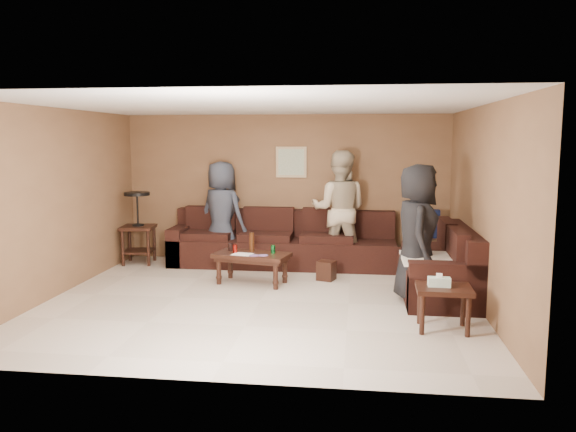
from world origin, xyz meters
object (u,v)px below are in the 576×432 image
object	(u,v)px
end_table_left	(138,226)
waste_bin	(326,271)
person_left	(222,213)
person_middle	(339,209)
person_right	(417,233)
coffee_table	(252,258)
side_table_right	(443,293)
sectional_sofa	(330,254)

from	to	relation	value
end_table_left	waste_bin	bearing A→B (deg)	-13.03
person_left	person_middle	distance (m)	1.94
person_middle	person_right	world-z (taller)	person_middle
coffee_table	person_right	size ratio (longest dim) A/B	0.65
person_middle	waste_bin	bearing A→B (deg)	84.97
end_table_left	side_table_right	xyz separation A→B (m)	(4.60, -2.81, -0.21)
sectional_sofa	coffee_table	distance (m)	1.28
waste_bin	person_right	bearing A→B (deg)	-37.28
coffee_table	sectional_sofa	bearing A→B (deg)	31.48
sectional_sofa	person_left	xyz separation A→B (m)	(-1.82, 0.51, 0.54)
coffee_table	person_middle	size ratio (longest dim) A/B	0.61
waste_bin	end_table_left	bearing A→B (deg)	166.97
sectional_sofa	side_table_right	world-z (taller)	sectional_sofa
person_right	side_table_right	bearing A→B (deg)	-170.09
waste_bin	person_middle	world-z (taller)	person_middle
person_right	coffee_table	bearing A→B (deg)	76.66
end_table_left	person_middle	size ratio (longest dim) A/B	0.63
sectional_sofa	waste_bin	size ratio (longest dim) A/B	16.31
sectional_sofa	person_left	size ratio (longest dim) A/B	2.69
person_middle	person_right	size ratio (longest dim) A/B	1.08
waste_bin	person_left	bearing A→B (deg)	154.77
person_left	person_right	bearing A→B (deg)	174.15
coffee_table	waste_bin	world-z (taller)	coffee_table
side_table_right	person_left	distance (m)	4.34
coffee_table	side_table_right	size ratio (longest dim) A/B	1.82
coffee_table	person_middle	distance (m)	1.82
person_left	side_table_right	bearing A→B (deg)	162.19
end_table_left	sectional_sofa	bearing A→B (deg)	-7.28
person_left	person_right	world-z (taller)	person_right
person_left	waste_bin	bearing A→B (deg)	179.39
end_table_left	person_left	world-z (taller)	person_left
sectional_sofa	side_table_right	bearing A→B (deg)	-60.37
side_table_right	person_middle	distance (m)	3.24
side_table_right	person_middle	bearing A→B (deg)	112.85
side_table_right	waste_bin	world-z (taller)	side_table_right
end_table_left	side_table_right	world-z (taller)	end_table_left
end_table_left	waste_bin	distance (m)	3.33
end_table_left	person_middle	distance (m)	3.38
person_right	person_middle	bearing A→B (deg)	31.52
person_left	person_middle	size ratio (longest dim) A/B	0.90
person_left	coffee_table	bearing A→B (deg)	146.15
person_left	person_middle	xyz separation A→B (m)	(1.94, 0.04, 0.09)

